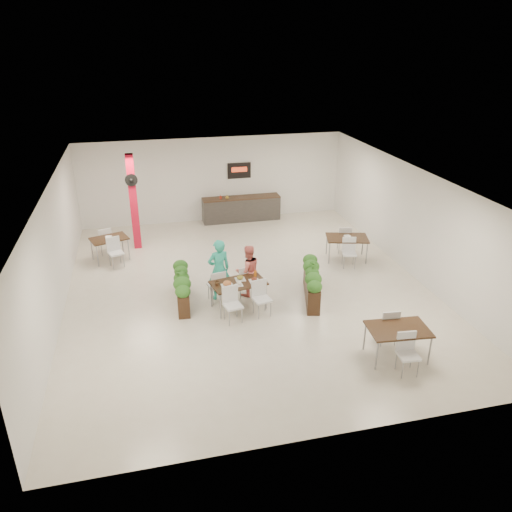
# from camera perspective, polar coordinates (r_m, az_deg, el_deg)

# --- Properties ---
(ground) EXTENTS (12.00, 12.00, 0.00)m
(ground) POSITION_cam_1_polar(r_m,az_deg,el_deg) (14.35, -0.94, -3.63)
(ground) COLOR beige
(ground) RESTS_ON ground
(room_shell) EXTENTS (10.10, 12.10, 3.22)m
(room_shell) POSITION_cam_1_polar(r_m,az_deg,el_deg) (13.54, -1.00, 3.92)
(room_shell) COLOR white
(room_shell) RESTS_ON ground
(red_column) EXTENTS (0.40, 0.41, 3.20)m
(red_column) POSITION_cam_1_polar(r_m,az_deg,el_deg) (16.97, -13.82, 6.10)
(red_column) COLOR red
(red_column) RESTS_ON ground
(service_counter) EXTENTS (3.00, 0.64, 2.20)m
(service_counter) POSITION_cam_1_polar(r_m,az_deg,el_deg) (19.45, -1.70, 5.49)
(service_counter) COLOR #302D2A
(service_counter) RESTS_ON ground
(main_table) EXTENTS (1.53, 1.82, 0.92)m
(main_table) POSITION_cam_1_polar(r_m,az_deg,el_deg) (13.04, -2.05, -3.48)
(main_table) COLOR black
(main_table) RESTS_ON ground
(diner_man) EXTENTS (0.69, 0.52, 1.72)m
(diner_man) POSITION_cam_1_polar(r_m,az_deg,el_deg) (13.46, -4.25, -1.55)
(diner_man) COLOR #2AB699
(diner_man) RESTS_ON ground
(diner_woman) EXTENTS (0.81, 0.68, 1.47)m
(diner_woman) POSITION_cam_1_polar(r_m,az_deg,el_deg) (13.65, -0.92, -1.68)
(diner_woman) COLOR #F9786F
(diner_woman) RESTS_ON ground
(planter_left) EXTENTS (0.49, 1.93, 1.01)m
(planter_left) POSITION_cam_1_polar(r_m,az_deg,el_deg) (13.51, -8.45, -3.34)
(planter_left) COLOR black
(planter_left) RESTS_ON ground
(planter_right) EXTENTS (0.85, 2.03, 1.09)m
(planter_right) POSITION_cam_1_polar(r_m,az_deg,el_deg) (13.67, 6.40, -2.86)
(planter_right) COLOR black
(planter_right) RESTS_ON ground
(side_table_a) EXTENTS (1.30, 1.67, 0.92)m
(side_table_a) POSITION_cam_1_polar(r_m,az_deg,el_deg) (16.53, -16.41, 1.58)
(side_table_a) COLOR black
(side_table_a) RESTS_ON ground
(side_table_b) EXTENTS (1.47, 1.67, 0.92)m
(side_table_b) POSITION_cam_1_polar(r_m,az_deg,el_deg) (16.17, 10.35, 1.74)
(side_table_b) COLOR black
(side_table_b) RESTS_ON ground
(side_table_c) EXTENTS (1.40, 1.65, 0.92)m
(side_table_c) POSITION_cam_1_polar(r_m,az_deg,el_deg) (11.54, 15.91, -8.43)
(side_table_c) COLOR black
(side_table_c) RESTS_ON ground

